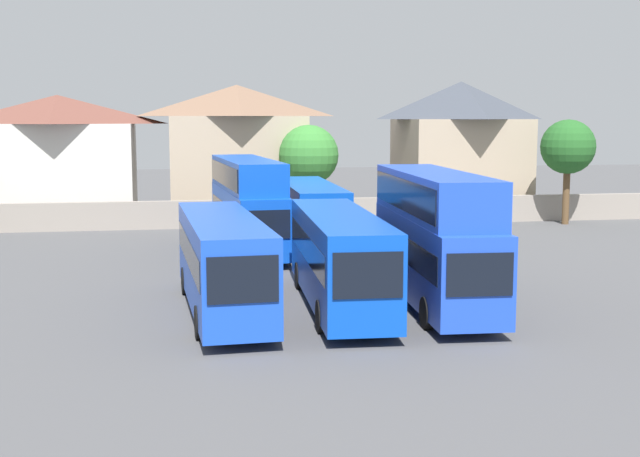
# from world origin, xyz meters

# --- Properties ---
(ground) EXTENTS (140.00, 140.00, 0.00)m
(ground) POSITION_xyz_m (0.00, 18.00, 0.00)
(ground) COLOR #4C4C4F
(depot_boundary_wall) EXTENTS (56.00, 0.50, 1.80)m
(depot_boundary_wall) POSITION_xyz_m (0.00, 23.81, 0.90)
(depot_boundary_wall) COLOR gray
(depot_boundary_wall) RESTS_ON ground
(bus_1) EXTENTS (3.06, 11.61, 3.52)m
(bus_1) POSITION_xyz_m (-4.15, -0.25, 2.01)
(bus_1) COLOR blue
(bus_1) RESTS_ON ground
(bus_2) EXTENTS (2.97, 11.89, 3.54)m
(bus_2) POSITION_xyz_m (0.21, -0.10, 2.02)
(bus_2) COLOR blue
(bus_2) RESTS_ON ground
(bus_3) EXTENTS (3.02, 11.35, 5.06)m
(bus_3) POSITION_xyz_m (3.82, -0.29, 2.84)
(bus_3) COLOR blue
(bus_3) RESTS_ON ground
(bus_4) EXTENTS (3.26, 11.91, 4.93)m
(bus_4) POSITION_xyz_m (-2.10, 13.58, 2.78)
(bus_4) COLOR blue
(bus_4) RESTS_ON ground
(bus_5) EXTENTS (2.85, 11.89, 3.55)m
(bus_5) POSITION_xyz_m (1.34, 14.10, 2.02)
(bus_5) COLOR blue
(bus_5) RESTS_ON ground
(house_terrace_left) EXTENTS (10.73, 7.12, 8.66)m
(house_terrace_left) POSITION_xyz_m (-13.84, 30.38, 4.41)
(house_terrace_left) COLOR silver
(house_terrace_left) RESTS_ON ground
(house_terrace_centre) EXTENTS (10.03, 6.57, 9.42)m
(house_terrace_centre) POSITION_xyz_m (-1.45, 30.12, 4.79)
(house_terrace_centre) COLOR tan
(house_terrace_centre) RESTS_ON ground
(house_terrace_right) EXTENTS (9.09, 8.28, 9.74)m
(house_terrace_right) POSITION_xyz_m (15.00, 29.34, 4.97)
(house_terrace_right) COLOR tan
(house_terrace_right) RESTS_ON ground
(tree_left_of_lot) EXTENTS (3.61, 3.61, 6.98)m
(tree_left_of_lot) POSITION_xyz_m (19.88, 21.81, 5.12)
(tree_left_of_lot) COLOR brown
(tree_left_of_lot) RESTS_ON ground
(tree_right_of_lot) EXTENTS (4.12, 4.12, 6.62)m
(tree_right_of_lot) POSITION_xyz_m (3.15, 26.31, 4.52)
(tree_right_of_lot) COLOR brown
(tree_right_of_lot) RESTS_ON ground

